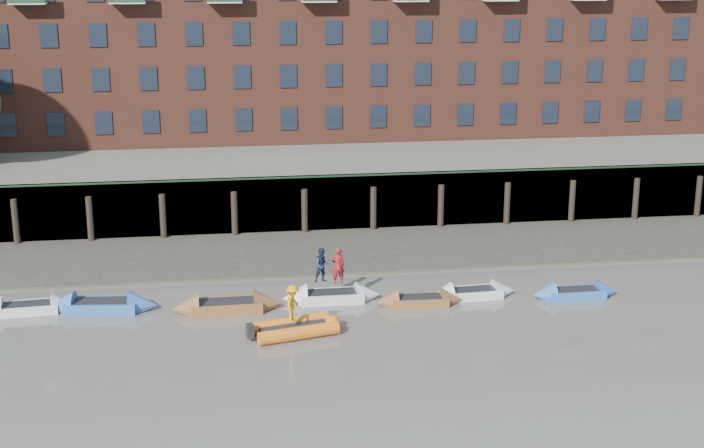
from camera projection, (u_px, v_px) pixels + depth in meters
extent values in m
plane|color=#635E55|center=(416.00, 394.00, 36.00)|extent=(220.00, 220.00, 0.00)
cube|color=#3D382F|center=(348.00, 251.00, 53.16)|extent=(110.00, 8.00, 0.50)
cube|color=#4C4336|center=(357.00, 270.00, 49.92)|extent=(110.00, 1.60, 0.10)
cube|color=#2D2A26|center=(338.00, 203.00, 56.93)|extent=(110.00, 0.80, 3.20)
cylinder|color=black|center=(16.00, 222.00, 53.92)|extent=(0.36, 0.36, 2.60)
cylinder|color=black|center=(90.00, 219.00, 54.47)|extent=(0.36, 0.36, 2.60)
cylinder|color=black|center=(163.00, 217.00, 55.02)|extent=(0.36, 0.36, 2.60)
cylinder|color=black|center=(234.00, 214.00, 55.57)|extent=(0.36, 0.36, 2.60)
cylinder|color=black|center=(305.00, 212.00, 56.12)|extent=(0.36, 0.36, 2.60)
cylinder|color=black|center=(373.00, 209.00, 56.66)|extent=(0.36, 0.36, 2.60)
cylinder|color=black|center=(441.00, 207.00, 57.21)|extent=(0.36, 0.36, 2.60)
cylinder|color=black|center=(507.00, 204.00, 57.76)|extent=(0.36, 0.36, 2.60)
cylinder|color=black|center=(572.00, 202.00, 58.31)|extent=(0.36, 0.36, 2.60)
cylinder|color=black|center=(636.00, 199.00, 58.86)|extent=(0.36, 0.36, 2.60)
cylinder|color=black|center=(698.00, 197.00, 59.40)|extent=(0.36, 0.36, 2.60)
cube|color=#264C2D|center=(338.00, 176.00, 56.20)|extent=(110.00, 0.06, 0.10)
cube|color=#5E594D|center=(313.00, 156.00, 69.90)|extent=(110.00, 28.00, 3.20)
cube|color=brown|center=(311.00, 47.00, 68.81)|extent=(80.00, 10.00, 12.00)
cube|color=black|center=(7.00, 125.00, 62.41)|extent=(1.10, 0.12, 1.50)
cube|color=black|center=(56.00, 124.00, 62.82)|extent=(1.10, 0.12, 1.50)
cube|color=black|center=(104.00, 123.00, 63.23)|extent=(1.10, 0.12, 1.50)
cube|color=black|center=(151.00, 122.00, 63.64)|extent=(1.10, 0.12, 1.50)
cube|color=black|center=(198.00, 121.00, 64.05)|extent=(1.10, 0.12, 1.50)
cube|color=black|center=(244.00, 120.00, 64.46)|extent=(1.10, 0.12, 1.50)
cube|color=black|center=(289.00, 119.00, 64.87)|extent=(1.10, 0.12, 1.50)
cube|color=black|center=(334.00, 117.00, 65.29)|extent=(1.10, 0.12, 1.50)
cube|color=black|center=(378.00, 116.00, 65.70)|extent=(1.10, 0.12, 1.50)
cube|color=black|center=(422.00, 115.00, 66.11)|extent=(1.10, 0.12, 1.50)
cube|color=black|center=(465.00, 114.00, 66.52)|extent=(1.10, 0.12, 1.50)
cube|color=black|center=(508.00, 113.00, 66.93)|extent=(1.10, 0.12, 1.50)
cube|color=black|center=(550.00, 112.00, 67.34)|extent=(1.10, 0.12, 1.50)
cube|color=black|center=(592.00, 111.00, 67.75)|extent=(1.10, 0.12, 1.50)
cube|color=black|center=(633.00, 110.00, 68.16)|extent=(1.10, 0.12, 1.50)
cube|color=black|center=(674.00, 109.00, 68.57)|extent=(1.10, 0.12, 1.50)
cube|color=black|center=(3.00, 81.00, 61.66)|extent=(1.10, 0.12, 1.50)
cube|color=black|center=(52.00, 80.00, 62.07)|extent=(1.10, 0.12, 1.50)
cube|color=black|center=(101.00, 79.00, 62.48)|extent=(1.10, 0.12, 1.50)
cube|color=black|center=(149.00, 79.00, 62.89)|extent=(1.10, 0.12, 1.50)
cube|color=black|center=(196.00, 78.00, 63.30)|extent=(1.10, 0.12, 1.50)
cube|color=black|center=(242.00, 77.00, 63.71)|extent=(1.10, 0.12, 1.50)
cube|color=black|center=(288.00, 76.00, 64.12)|extent=(1.10, 0.12, 1.50)
cube|color=black|center=(334.00, 75.00, 64.53)|extent=(1.10, 0.12, 1.50)
cube|color=black|center=(379.00, 75.00, 64.94)|extent=(1.10, 0.12, 1.50)
cube|color=black|center=(423.00, 74.00, 65.36)|extent=(1.10, 0.12, 1.50)
cube|color=black|center=(467.00, 73.00, 65.77)|extent=(1.10, 0.12, 1.50)
cube|color=black|center=(510.00, 72.00, 66.18)|extent=(1.10, 0.12, 1.50)
cube|color=black|center=(552.00, 72.00, 66.59)|extent=(1.10, 0.12, 1.50)
cube|color=black|center=(594.00, 71.00, 67.00)|extent=(1.10, 0.12, 1.50)
cube|color=black|center=(636.00, 70.00, 67.41)|extent=(1.10, 0.12, 1.50)
cube|color=black|center=(677.00, 69.00, 67.82)|extent=(1.10, 0.12, 1.50)
cube|color=black|center=(49.00, 36.00, 61.31)|extent=(1.10, 0.12, 1.50)
cube|color=black|center=(98.00, 35.00, 61.73)|extent=(1.10, 0.12, 1.50)
cube|color=black|center=(146.00, 34.00, 62.14)|extent=(1.10, 0.12, 1.50)
cube|color=black|center=(194.00, 34.00, 62.55)|extent=(1.10, 0.12, 1.50)
cube|color=black|center=(241.00, 33.00, 62.96)|extent=(1.10, 0.12, 1.50)
cube|color=black|center=(288.00, 33.00, 63.37)|extent=(1.10, 0.12, 1.50)
cube|color=black|center=(334.00, 32.00, 63.78)|extent=(1.10, 0.12, 1.50)
cube|color=black|center=(379.00, 32.00, 64.19)|extent=(1.10, 0.12, 1.50)
cube|color=black|center=(424.00, 31.00, 64.60)|extent=(1.10, 0.12, 1.50)
cube|color=black|center=(468.00, 31.00, 65.01)|extent=(1.10, 0.12, 1.50)
cube|color=black|center=(512.00, 30.00, 65.42)|extent=(1.10, 0.12, 1.50)
cube|color=black|center=(555.00, 30.00, 65.84)|extent=(1.10, 0.12, 1.50)
cube|color=black|center=(597.00, 29.00, 66.25)|extent=(1.10, 0.12, 1.50)
cube|color=black|center=(639.00, 29.00, 66.66)|extent=(1.10, 0.12, 1.50)
cube|color=black|center=(681.00, 28.00, 67.07)|extent=(1.10, 0.12, 1.50)
cube|color=silver|center=(27.00, 308.00, 44.04)|extent=(2.80, 1.44, 0.42)
cone|color=silver|center=(64.00, 305.00, 44.38)|extent=(1.15, 1.31, 1.22)
cube|color=black|center=(27.00, 304.00, 43.99)|extent=(2.33, 1.10, 0.06)
cube|color=#3261AC|center=(102.00, 306.00, 44.22)|extent=(3.33, 1.79, 0.50)
cone|color=#3261AC|center=(143.00, 305.00, 44.27)|extent=(1.39, 1.57, 1.44)
cone|color=#3261AC|center=(61.00, 306.00, 44.17)|extent=(1.39, 1.57, 1.44)
cube|color=black|center=(102.00, 301.00, 44.16)|extent=(2.76, 1.37, 0.06)
cube|color=brown|center=(227.00, 306.00, 44.17)|extent=(3.20, 1.50, 0.49)
cone|color=brown|center=(268.00, 304.00, 44.46)|extent=(1.26, 1.46, 1.43)
cone|color=brown|center=(185.00, 309.00, 43.88)|extent=(1.26, 1.46, 1.43)
cube|color=black|center=(227.00, 302.00, 44.10)|extent=(2.66, 1.13, 0.06)
cube|color=silver|center=(331.00, 297.00, 45.46)|extent=(2.95, 1.35, 0.46)
cone|color=silver|center=(368.00, 295.00, 45.68)|extent=(1.15, 1.34, 1.33)
cone|color=silver|center=(295.00, 298.00, 45.23)|extent=(1.15, 1.34, 1.33)
cube|color=black|center=(331.00, 292.00, 45.40)|extent=(2.46, 1.01, 0.06)
cube|color=brown|center=(419.00, 301.00, 45.00)|extent=(2.63, 1.25, 0.40)
cone|color=brown|center=(452.00, 299.00, 45.15)|extent=(1.05, 1.20, 1.17)
cone|color=brown|center=(387.00, 302.00, 44.84)|extent=(1.05, 1.20, 1.17)
cube|color=black|center=(419.00, 297.00, 44.95)|extent=(2.19, 0.95, 0.06)
cube|color=silver|center=(473.00, 293.00, 45.97)|extent=(2.73, 1.37, 0.42)
cone|color=silver|center=(504.00, 291.00, 46.27)|extent=(1.11, 1.26, 1.20)
cone|color=silver|center=(441.00, 296.00, 45.66)|extent=(1.11, 1.26, 1.20)
cube|color=black|center=(473.00, 289.00, 45.92)|extent=(2.27, 1.04, 0.06)
cube|color=#3261AC|center=(575.00, 293.00, 45.97)|extent=(2.67, 1.21, 0.42)
cone|color=#3261AC|center=(607.00, 292.00, 46.19)|extent=(1.04, 1.21, 1.20)
cone|color=#3261AC|center=(543.00, 295.00, 45.76)|extent=(1.04, 1.21, 1.20)
cube|color=black|center=(575.00, 289.00, 45.92)|extent=(2.22, 0.91, 0.06)
cylinder|color=orange|center=(289.00, 323.00, 42.03)|extent=(3.52, 1.41, 0.58)
cylinder|color=orange|center=(299.00, 333.00, 40.95)|extent=(3.52, 1.41, 0.58)
sphere|color=orange|center=(332.00, 322.00, 42.13)|extent=(0.66, 0.66, 0.66)
cube|color=black|center=(294.00, 328.00, 41.49)|extent=(3.06, 1.68, 0.20)
imported|color=maroon|center=(338.00, 265.00, 45.02)|extent=(0.67, 0.47, 1.74)
imported|color=#19233F|center=(323.00, 265.00, 45.21)|extent=(0.91, 0.78, 1.64)
imported|color=orange|center=(293.00, 303.00, 41.14)|extent=(0.94, 1.18, 1.60)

